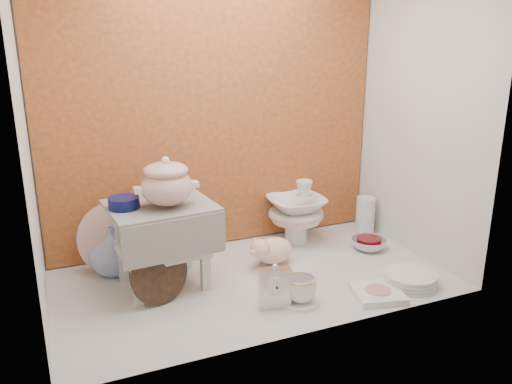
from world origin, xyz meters
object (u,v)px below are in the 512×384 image
gold_rim_teacup (300,289)px  plush_pig (274,250)px  soup_tureen (166,182)px  step_stool (162,245)px  blue_white_vase (113,250)px  porcelain_tower (296,212)px  crystal_bowl (369,244)px  floral_platter (114,239)px  dinner_plate_stack (410,279)px  mantel_clock (275,286)px

gold_rim_teacup → plush_pig: bearing=81.2°
soup_tureen → step_stool: bearing=114.2°
blue_white_vase → gold_rim_teacup: 0.92m
porcelain_tower → plush_pig: bearing=-137.5°
crystal_bowl → porcelain_tower: bearing=141.0°
blue_white_vase → porcelain_tower: porcelain_tower is taller
crystal_bowl → step_stool: bearing=178.6°
floral_platter → porcelain_tower: bearing=0.3°
dinner_plate_stack → floral_platter: bearing=151.3°
step_stool → gold_rim_teacup: step_stool is taller
crystal_bowl → soup_tureen: bearing=-178.7°
floral_platter → dinner_plate_stack: (1.22, -0.67, -0.14)m
soup_tureen → plush_pig: size_ratio=1.07×
step_stool → gold_rim_teacup: 0.65m
mantel_clock → dinner_plate_stack: size_ratio=0.80×
floral_platter → blue_white_vase: (-0.01, -0.00, -0.06)m
floral_platter → mantel_clock: floral_platter is taller
floral_platter → plush_pig: floral_platter is taller
plush_pig → soup_tureen: bearing=-169.9°
blue_white_vase → crystal_bowl: size_ratio=1.24×
plush_pig → porcelain_tower: (0.24, 0.22, 0.10)m
mantel_clock → blue_white_vase: bearing=144.7°
step_stool → floral_platter: (-0.18, 0.22, -0.02)m
floral_platter → gold_rim_teacup: 0.92m
floral_platter → mantel_clock: (0.56, -0.60, -0.07)m
step_stool → soup_tureen: (0.02, -0.05, 0.31)m
dinner_plate_stack → crystal_bowl: size_ratio=1.30×
step_stool → crystal_bowl: 1.12m
floral_platter → porcelain_tower: (0.97, 0.01, 0.00)m
gold_rim_teacup → dinner_plate_stack: gold_rim_teacup is taller
gold_rim_teacup → dinner_plate_stack: size_ratio=0.56×
porcelain_tower → step_stool: bearing=-164.2°
mantel_clock → porcelain_tower: bearing=66.7°
crystal_bowl → mantel_clock: bearing=-153.7°
soup_tureen → dinner_plate_stack: soup_tureen is taller
gold_rim_teacup → porcelain_tower: (0.30, 0.62, 0.11)m
blue_white_vase → plush_pig: 0.78m
step_stool → plush_pig: bearing=-4.1°
floral_platter → plush_pig: bearing=-15.9°
mantel_clock → crystal_bowl: size_ratio=1.04×
step_stool → soup_tureen: size_ratio=1.69×
floral_platter → step_stool: bearing=-50.4°
plush_pig → step_stool: bearing=-175.3°
floral_platter → crystal_bowl: size_ratio=1.87×
mantel_clock → crystal_bowl: (0.72, 0.36, -0.07)m
blue_white_vase → mantel_clock: blue_white_vase is taller
gold_rim_teacup → crystal_bowl: bearing=31.2°
crystal_bowl → porcelain_tower: (-0.31, 0.25, 0.15)m
plush_pig → porcelain_tower: bearing=46.2°
step_stool → crystal_bowl: size_ratio=2.38×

